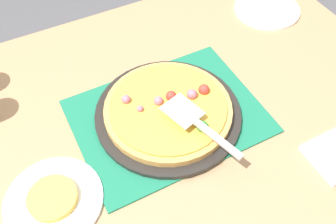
{
  "coord_description": "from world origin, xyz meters",
  "views": [
    {
      "loc": [
        0.27,
        0.53,
        1.52
      ],
      "look_at": [
        0.0,
        0.0,
        0.77
      ],
      "focal_mm": 39.6,
      "sensor_mm": 36.0,
      "label": 1
    }
  ],
  "objects_px": {
    "pizza_pan": "(168,114)",
    "plate_near_left": "(54,201)",
    "plate_side": "(267,9)",
    "pizza": "(169,109)",
    "served_slice_left": "(52,198)",
    "napkin_stack": "(335,156)",
    "pizza_server": "(197,122)"
  },
  "relations": [
    {
      "from": "served_slice_left",
      "to": "pizza_server",
      "type": "bearing_deg",
      "value": -179.63
    },
    {
      "from": "pizza_pan",
      "to": "served_slice_left",
      "type": "bearing_deg",
      "value": 15.97
    },
    {
      "from": "pizza_pan",
      "to": "plate_near_left",
      "type": "xyz_separation_m",
      "value": [
        0.34,
        0.1,
        -0.01
      ]
    },
    {
      "from": "pizza",
      "to": "served_slice_left",
      "type": "distance_m",
      "value": 0.35
    },
    {
      "from": "napkin_stack",
      "to": "pizza_pan",
      "type": "bearing_deg",
      "value": -44.75
    },
    {
      "from": "plate_near_left",
      "to": "plate_side",
      "type": "relative_size",
      "value": 1.0
    },
    {
      "from": "pizza_pan",
      "to": "napkin_stack",
      "type": "height_order",
      "value": "pizza_pan"
    },
    {
      "from": "pizza_pan",
      "to": "plate_side",
      "type": "distance_m",
      "value": 0.57
    },
    {
      "from": "pizza",
      "to": "plate_side",
      "type": "distance_m",
      "value": 0.57
    },
    {
      "from": "pizza_pan",
      "to": "pizza",
      "type": "height_order",
      "value": "pizza"
    },
    {
      "from": "plate_side",
      "to": "napkin_stack",
      "type": "distance_m",
      "value": 0.59
    },
    {
      "from": "pizza",
      "to": "served_slice_left",
      "type": "height_order",
      "value": "pizza"
    },
    {
      "from": "served_slice_left",
      "to": "napkin_stack",
      "type": "xyz_separation_m",
      "value": [
        -0.63,
        0.2,
        -0.01
      ]
    },
    {
      "from": "pizza",
      "to": "napkin_stack",
      "type": "relative_size",
      "value": 2.75
    },
    {
      "from": "plate_side",
      "to": "pizza_server",
      "type": "distance_m",
      "value": 0.6
    },
    {
      "from": "plate_side",
      "to": "served_slice_left",
      "type": "distance_m",
      "value": 0.91
    },
    {
      "from": "plate_near_left",
      "to": "napkin_stack",
      "type": "bearing_deg",
      "value": 162.48
    },
    {
      "from": "pizza",
      "to": "pizza_server",
      "type": "distance_m",
      "value": 0.1
    },
    {
      "from": "pizza_server",
      "to": "plate_side",
      "type": "bearing_deg",
      "value": -144.27
    },
    {
      "from": "pizza_server",
      "to": "pizza_pan",
      "type": "bearing_deg",
      "value": -73.49
    },
    {
      "from": "plate_side",
      "to": "napkin_stack",
      "type": "bearing_deg",
      "value": 69.03
    },
    {
      "from": "served_slice_left",
      "to": "napkin_stack",
      "type": "bearing_deg",
      "value": 162.48
    },
    {
      "from": "plate_near_left",
      "to": "plate_side",
      "type": "distance_m",
      "value": 0.91
    },
    {
      "from": "pizza",
      "to": "pizza_pan",
      "type": "bearing_deg",
      "value": -18.77
    },
    {
      "from": "served_slice_left",
      "to": "pizza_server",
      "type": "distance_m",
      "value": 0.37
    },
    {
      "from": "plate_side",
      "to": "pizza_server",
      "type": "height_order",
      "value": "pizza_server"
    },
    {
      "from": "plate_side",
      "to": "pizza",
      "type": "bearing_deg",
      "value": 26.49
    },
    {
      "from": "plate_side",
      "to": "served_slice_left",
      "type": "xyz_separation_m",
      "value": [
        0.85,
        0.35,
        0.01
      ]
    },
    {
      "from": "plate_side",
      "to": "served_slice_left",
      "type": "bearing_deg",
      "value": 22.43
    },
    {
      "from": "served_slice_left",
      "to": "napkin_stack",
      "type": "relative_size",
      "value": 0.92
    },
    {
      "from": "pizza_pan",
      "to": "plate_side",
      "type": "height_order",
      "value": "pizza_pan"
    },
    {
      "from": "served_slice_left",
      "to": "napkin_stack",
      "type": "height_order",
      "value": "served_slice_left"
    }
  ]
}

